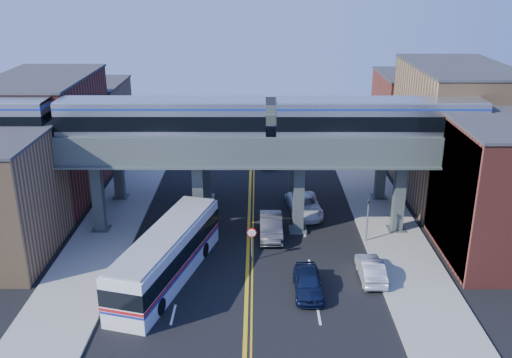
# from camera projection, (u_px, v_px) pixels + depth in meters

# --- Properties ---
(ground) EXTENTS (120.00, 120.00, 0.00)m
(ground) POSITION_uv_depth(u_px,v_px,m) (247.00, 281.00, 38.94)
(ground) COLOR black
(ground) RESTS_ON ground
(sidewalk_west) EXTENTS (5.00, 70.00, 0.16)m
(sidewalk_west) POSITION_uv_depth(u_px,v_px,m) (114.00, 220.00, 48.32)
(sidewalk_west) COLOR gray
(sidewalk_west) RESTS_ON ground
(sidewalk_east) EXTENTS (5.00, 70.00, 0.16)m
(sidewalk_east) POSITION_uv_depth(u_px,v_px,m) (384.00, 220.00, 48.28)
(sidewalk_east) COLOR gray
(sidewalk_east) RESTS_ON ground
(building_west_b) EXTENTS (8.00, 14.00, 11.00)m
(building_west_b) POSITION_uv_depth(u_px,v_px,m) (48.00, 139.00, 52.08)
(building_west_b) COLOR brown
(building_west_b) RESTS_ON ground
(building_west_c) EXTENTS (8.00, 10.00, 8.00)m
(building_west_c) POSITION_uv_depth(u_px,v_px,m) (89.00, 119.00, 64.80)
(building_west_c) COLOR olive
(building_west_c) RESTS_ON ground
(building_east_a) EXTENTS (8.00, 10.00, 10.00)m
(building_east_a) POSITION_uv_depth(u_px,v_px,m) (505.00, 192.00, 40.93)
(building_east_a) COLOR brown
(building_east_a) RESTS_ON ground
(building_east_b) EXTENTS (8.00, 14.00, 12.00)m
(building_east_b) POSITION_uv_depth(u_px,v_px,m) (453.00, 134.00, 51.84)
(building_east_b) COLOR olive
(building_east_b) RESTS_ON ground
(building_east_c) EXTENTS (8.00, 10.00, 9.00)m
(building_east_c) POSITION_uv_depth(u_px,v_px,m) (414.00, 115.00, 64.56)
(building_east_c) COLOR brown
(building_east_c) RESTS_ON ground
(mural_panel) EXTENTS (0.10, 9.50, 9.50)m
(mural_panel) POSITION_uv_depth(u_px,v_px,m) (449.00, 195.00, 41.03)
(mural_panel) COLOR #2A9FB7
(mural_panel) RESTS_ON ground
(elevated_viaduct_near) EXTENTS (52.00, 3.60, 7.40)m
(elevated_viaduct_near) POSITION_uv_depth(u_px,v_px,m) (248.00, 156.00, 44.21)
(elevated_viaduct_near) COLOR #3A4443
(elevated_viaduct_near) RESTS_ON ground
(elevated_viaduct_far) EXTENTS (52.00, 3.60, 7.40)m
(elevated_viaduct_far) POSITION_uv_depth(u_px,v_px,m) (249.00, 131.00, 50.78)
(elevated_viaduct_far) COLOR #3A4443
(elevated_viaduct_far) RESTS_ON ground
(transit_train) EXTENTS (48.59, 3.05, 3.55)m
(transit_train) POSITION_uv_depth(u_px,v_px,m) (162.00, 120.00, 43.23)
(transit_train) COLOR black
(transit_train) RESTS_ON elevated_viaduct_near
(stop_sign) EXTENTS (0.76, 0.09, 2.63)m
(stop_sign) POSITION_uv_depth(u_px,v_px,m) (252.00, 239.00, 41.15)
(stop_sign) COLOR slate
(stop_sign) RESTS_ON ground
(traffic_signal) EXTENTS (0.15, 0.18, 4.10)m
(traffic_signal) POSITION_uv_depth(u_px,v_px,m) (368.00, 215.00, 43.76)
(traffic_signal) COLOR slate
(traffic_signal) RESTS_ON ground
(transit_bus) EXTENTS (6.26, 13.41, 3.38)m
(transit_bus) POSITION_uv_depth(u_px,v_px,m) (167.00, 256.00, 38.77)
(transit_bus) COLOR silver
(transit_bus) RESTS_ON ground
(car_lane_a) EXTENTS (1.85, 4.59, 1.56)m
(car_lane_a) POSITION_uv_depth(u_px,v_px,m) (308.00, 282.00, 37.32)
(car_lane_a) COLOR black
(car_lane_a) RESTS_ON ground
(car_lane_b) EXTENTS (1.80, 5.07, 1.67)m
(car_lane_b) POSITION_uv_depth(u_px,v_px,m) (271.00, 226.00, 45.32)
(car_lane_b) COLOR #313033
(car_lane_b) RESTS_ON ground
(car_lane_c) EXTENTS (3.08, 5.83, 1.56)m
(car_lane_c) POSITION_uv_depth(u_px,v_px,m) (305.00, 205.00, 49.49)
(car_lane_c) COLOR white
(car_lane_c) RESTS_ON ground
(car_lane_d) EXTENTS (2.89, 5.94, 1.66)m
(car_lane_d) POSITION_uv_depth(u_px,v_px,m) (267.00, 155.00, 62.62)
(car_lane_d) COLOR #B0AFB4
(car_lane_d) RESTS_ON ground
(car_parked_curb) EXTENTS (1.54, 4.40, 1.45)m
(car_parked_curb) POSITION_uv_depth(u_px,v_px,m) (371.00, 269.00, 39.08)
(car_parked_curb) COLOR #ACABB0
(car_parked_curb) RESTS_ON ground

